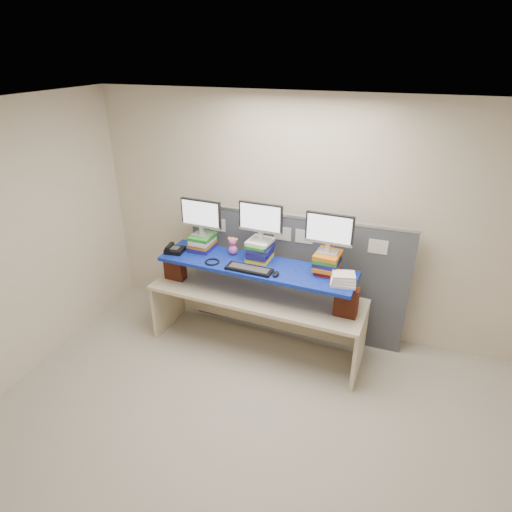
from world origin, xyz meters
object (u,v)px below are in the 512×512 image
at_px(monitor_left, 201,215).
at_px(monitor_right, 329,231).
at_px(monitor_center, 261,220).
at_px(blue_board, 256,266).
at_px(desk, 256,304).
at_px(desk_phone, 174,250).
at_px(keyboard, 249,269).

relative_size(monitor_left, monitor_right, 1.00).
xyz_separation_m(monitor_left, monitor_center, (0.71, -0.04, 0.06)).
xyz_separation_m(blue_board, monitor_right, (0.74, 0.08, 0.48)).
relative_size(desk, desk_phone, 11.08).
height_order(monitor_right, desk_phone, monitor_right).
distance_m(blue_board, monitor_center, 0.51).
height_order(monitor_left, monitor_center, monitor_center).
relative_size(monitor_center, desk_phone, 2.20).
xyz_separation_m(blue_board, keyboard, (-0.02, -0.15, 0.03)).
relative_size(monitor_left, desk_phone, 2.20).
distance_m(desk, desk_phone, 1.12).
bearing_deg(monitor_right, desk, -170.88).
xyz_separation_m(monitor_center, desk_phone, (-0.99, -0.14, -0.44)).
relative_size(desk, monitor_center, 5.04).
distance_m(desk, monitor_left, 1.17).
xyz_separation_m(keyboard, desk_phone, (-0.96, 0.13, 0.02)).
height_order(monitor_right, keyboard, monitor_right).
height_order(monitor_left, keyboard, monitor_left).
height_order(desk, desk_phone, desk_phone).
relative_size(monitor_center, keyboard, 0.96).
height_order(blue_board, monitor_left, monitor_left).
xyz_separation_m(desk, blue_board, (0.00, 0.00, 0.49)).
distance_m(monitor_center, keyboard, 0.53).
relative_size(keyboard, desk_phone, 2.29).
distance_m(desk, keyboard, 0.54).
xyz_separation_m(monitor_center, keyboard, (-0.03, -0.27, -0.46)).
relative_size(desk, monitor_right, 5.04).
bearing_deg(blue_board, monitor_center, 88.55).
relative_size(monitor_left, monitor_center, 1.00).
relative_size(blue_board, keyboard, 4.27).
bearing_deg(desk, monitor_center, 88.55).
bearing_deg(blue_board, monitor_left, 170.56).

